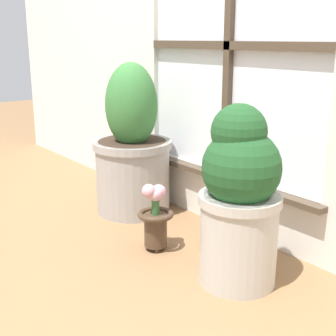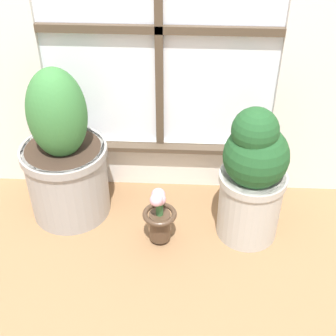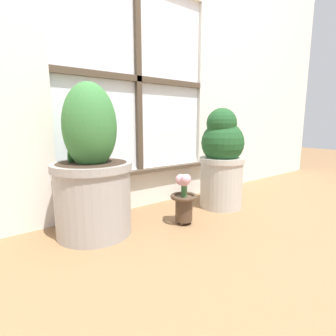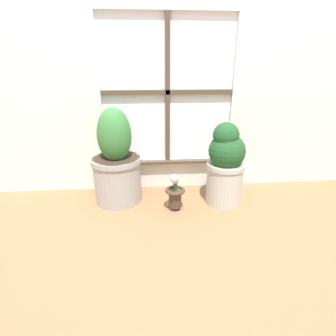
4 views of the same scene
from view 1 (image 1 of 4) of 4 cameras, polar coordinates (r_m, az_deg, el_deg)
The scene contains 4 objects.
ground_plane at distance 1.93m, azimuth -6.28°, elevation -10.97°, with size 10.00×10.00×0.00m, color olive.
potted_plant_left at distance 2.34m, azimuth -4.36°, elevation 2.06°, with size 0.39×0.39×0.75m.
potted_plant_right at distance 1.65m, azimuth 8.73°, elevation -3.59°, with size 0.29×0.29×0.65m.
flower_vase at distance 1.94m, azimuth -1.55°, elevation -6.03°, with size 0.15×0.15×0.29m.
Camera 1 is at (1.48, -0.89, 0.86)m, focal length 50.00 mm.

